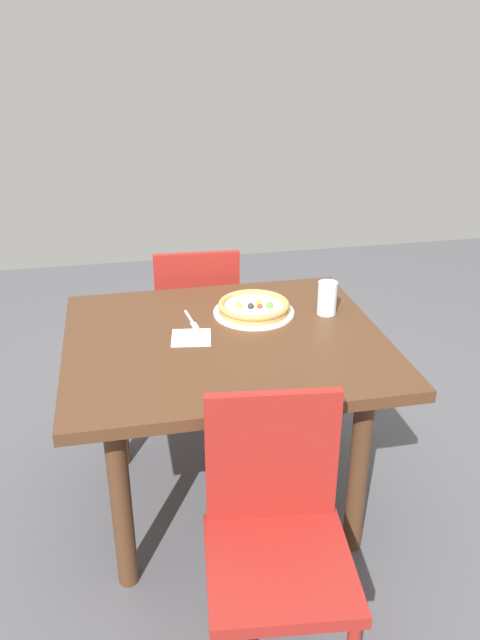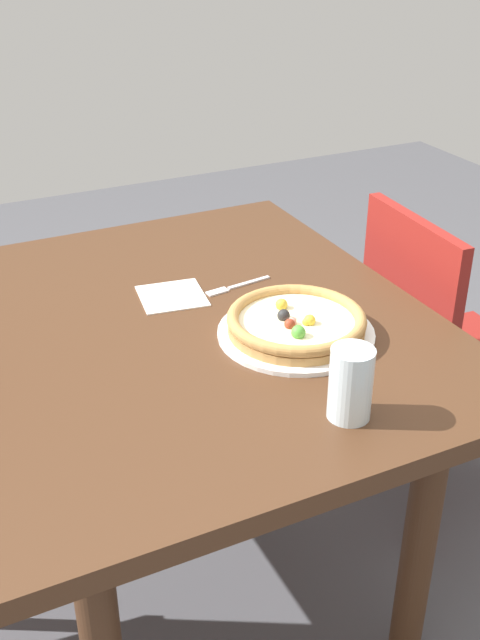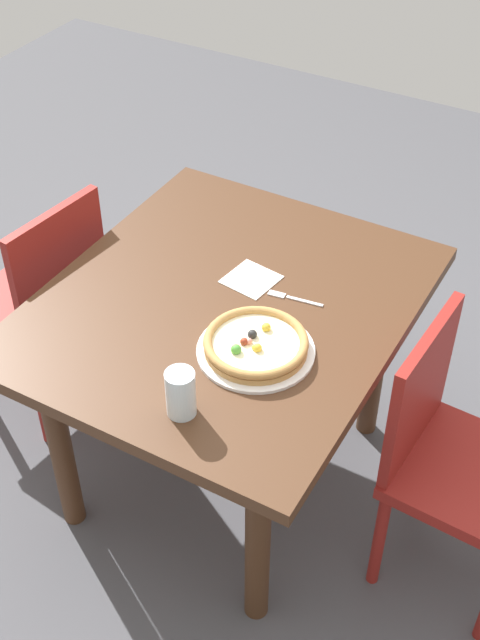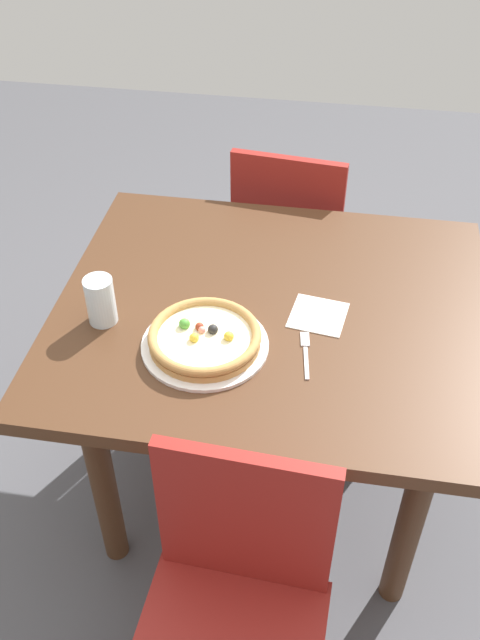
{
  "view_description": "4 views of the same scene",
  "coord_description": "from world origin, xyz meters",
  "px_view_note": "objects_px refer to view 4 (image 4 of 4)",
  "views": [
    {
      "loc": [
        0.35,
        1.98,
        1.76
      ],
      "look_at": [
        -0.07,
        -0.09,
        0.77
      ],
      "focal_mm": 34.92,
      "sensor_mm": 36.0,
      "label": 1
    },
    {
      "loc": [
        -1.31,
        0.51,
        1.53
      ],
      "look_at": [
        -0.07,
        -0.09,
        0.77
      ],
      "focal_mm": 43.37,
      "sensor_mm": 36.0,
      "label": 2
    },
    {
      "loc": [
        -1.58,
        -0.94,
        2.27
      ],
      "look_at": [
        -0.07,
        -0.09,
        0.77
      ],
      "focal_mm": 46.98,
      "sensor_mm": 36.0,
      "label": 3
    },
    {
      "loc": [
        0.14,
        -1.41,
        1.94
      ],
      "look_at": [
        -0.07,
        -0.09,
        0.77
      ],
      "focal_mm": 39.25,
      "sensor_mm": 36.0,
      "label": 4
    }
  ],
  "objects_px": {
    "dining_table": "(272,336)",
    "plate": "(205,345)",
    "napkin": "(318,315)",
    "chair_near": "(233,614)",
    "chair_far": "(291,240)",
    "fork": "(306,351)",
    "drinking_glass": "(101,301)",
    "pizza": "(205,337)"
  },
  "relations": [
    {
      "from": "dining_table",
      "to": "plate",
      "type": "height_order",
      "value": "plate"
    },
    {
      "from": "napkin",
      "to": "plate",
      "type": "bearing_deg",
      "value": -148.85
    },
    {
      "from": "dining_table",
      "to": "chair_near",
      "type": "xyz_separation_m",
      "value": [
        0.01,
        -0.71,
        -0.17
      ]
    },
    {
      "from": "chair_far",
      "to": "fork",
      "type": "bearing_deg",
      "value": -76.04
    },
    {
      "from": "chair_far",
      "to": "plate",
      "type": "bearing_deg",
      "value": -92.1
    },
    {
      "from": "plate",
      "to": "drinking_glass",
      "type": "relative_size",
      "value": 2.43
    },
    {
      "from": "chair_near",
      "to": "chair_far",
      "type": "height_order",
      "value": "same"
    },
    {
      "from": "napkin",
      "to": "drinking_glass",
      "type": "bearing_deg",
      "value": -168.96
    },
    {
      "from": "chair_far",
      "to": "napkin",
      "type": "bearing_deg",
      "value": -73.08
    },
    {
      "from": "chair_near",
      "to": "fork",
      "type": "distance_m",
      "value": 0.62
    },
    {
      "from": "drinking_glass",
      "to": "plate",
      "type": "bearing_deg",
      "value": -11.23
    },
    {
      "from": "dining_table",
      "to": "plate",
      "type": "bearing_deg",
      "value": -129.3
    },
    {
      "from": "chair_far",
      "to": "fork",
      "type": "height_order",
      "value": "chair_far"
    },
    {
      "from": "dining_table",
      "to": "pizza",
      "type": "distance_m",
      "value": 0.27
    },
    {
      "from": "dining_table",
      "to": "drinking_glass",
      "type": "height_order",
      "value": "drinking_glass"
    },
    {
      "from": "dining_table",
      "to": "chair_near",
      "type": "bearing_deg",
      "value": -88.95
    },
    {
      "from": "pizza",
      "to": "fork",
      "type": "height_order",
      "value": "pizza"
    },
    {
      "from": "chair_far",
      "to": "napkin",
      "type": "relative_size",
      "value": 6.23
    },
    {
      "from": "plate",
      "to": "drinking_glass",
      "type": "xyz_separation_m",
      "value": [
        -0.28,
        0.06,
        0.06
      ]
    },
    {
      "from": "chair_near",
      "to": "napkin",
      "type": "height_order",
      "value": "chair_near"
    },
    {
      "from": "pizza",
      "to": "chair_near",
      "type": "bearing_deg",
      "value": -73.26
    },
    {
      "from": "chair_near",
      "to": "plate",
      "type": "distance_m",
      "value": 0.62
    },
    {
      "from": "fork",
      "to": "plate",
      "type": "bearing_deg",
      "value": 87.55
    },
    {
      "from": "dining_table",
      "to": "pizza",
      "type": "xyz_separation_m",
      "value": [
        -0.15,
        -0.18,
        0.14
      ]
    },
    {
      "from": "dining_table",
      "to": "pizza",
      "type": "relative_size",
      "value": 4.09
    },
    {
      "from": "chair_far",
      "to": "fork",
      "type": "distance_m",
      "value": 0.92
    },
    {
      "from": "chair_far",
      "to": "chair_near",
      "type": "bearing_deg",
      "value": -82.52
    },
    {
      "from": "napkin",
      "to": "dining_table",
      "type": "bearing_deg",
      "value": 171.97
    },
    {
      "from": "pizza",
      "to": "fork",
      "type": "distance_m",
      "value": 0.25
    },
    {
      "from": "plate",
      "to": "dining_table",
      "type": "bearing_deg",
      "value": 50.7
    },
    {
      "from": "pizza",
      "to": "drinking_glass",
      "type": "xyz_separation_m",
      "value": [
        -0.28,
        0.05,
        0.03
      ]
    },
    {
      "from": "chair_far",
      "to": "pizza",
      "type": "distance_m",
      "value": 0.95
    },
    {
      "from": "drinking_glass",
      "to": "napkin",
      "type": "height_order",
      "value": "drinking_glass"
    },
    {
      "from": "chair_far",
      "to": "pizza",
      "type": "bearing_deg",
      "value": -92.11
    },
    {
      "from": "dining_table",
      "to": "fork",
      "type": "relative_size",
      "value": 6.91
    },
    {
      "from": "dining_table",
      "to": "plate",
      "type": "relative_size",
      "value": 3.62
    },
    {
      "from": "chair_near",
      "to": "drinking_glass",
      "type": "height_order",
      "value": "drinking_glass"
    },
    {
      "from": "dining_table",
      "to": "chair_near",
      "type": "relative_size",
      "value": 1.31
    },
    {
      "from": "chair_far",
      "to": "pizza",
      "type": "height_order",
      "value": "chair_far"
    },
    {
      "from": "plate",
      "to": "fork",
      "type": "height_order",
      "value": "plate"
    },
    {
      "from": "dining_table",
      "to": "napkin",
      "type": "bearing_deg",
      "value": -8.03
    },
    {
      "from": "fork",
      "to": "napkin",
      "type": "bearing_deg",
      "value": -15.51
    }
  ]
}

